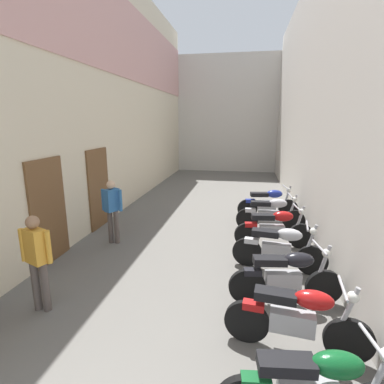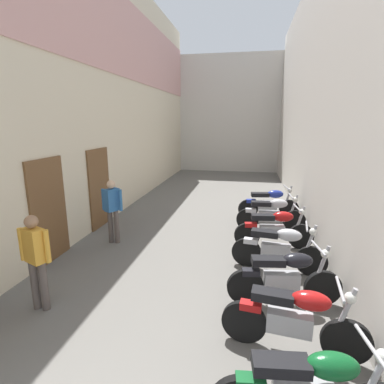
{
  "view_description": "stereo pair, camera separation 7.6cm",
  "coord_description": "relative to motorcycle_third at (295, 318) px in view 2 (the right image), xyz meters",
  "views": [
    {
      "loc": [
        1.18,
        0.24,
        2.94
      ],
      "look_at": [
        -0.08,
        7.21,
        1.25
      ],
      "focal_mm": 28.02,
      "sensor_mm": 36.0,
      "label": 1
    },
    {
      "loc": [
        1.26,
        0.26,
        2.94
      ],
      "look_at": [
        -0.08,
        7.21,
        1.25
      ],
      "focal_mm": 28.02,
      "sensor_mm": 36.0,
      "label": 2
    }
  ],
  "objects": [
    {
      "name": "motorcycle_fourth",
      "position": [
        -0.0,
        1.07,
        0.0
      ],
      "size": [
        1.84,
        0.58,
        1.04
      ],
      "color": "black",
      "rests_on": "ground"
    },
    {
      "name": "motorcycle_third",
      "position": [
        0.0,
        0.0,
        0.0
      ],
      "size": [
        1.85,
        0.58,
        1.04
      ],
      "color": "black",
      "rests_on": "ground"
    },
    {
      "name": "building_right",
      "position": [
        1.14,
        5.25,
        3.13
      ],
      "size": [
        0.45,
        18.03,
        7.26
      ],
      "color": "beige",
      "rests_on": "ground"
    },
    {
      "name": "motorcycle_seventh",
      "position": [
        0.0,
        4.5,
        0.0
      ],
      "size": [
        1.85,
        0.58,
        1.04
      ],
      "color": "black",
      "rests_on": "ground"
    },
    {
      "name": "motorcycle_eighth",
      "position": [
        -0.0,
        5.56,
        0.0
      ],
      "size": [
        1.84,
        0.58,
        1.04
      ],
      "color": "black",
      "rests_on": "ground"
    },
    {
      "name": "pedestrian_further_down",
      "position": [
        -3.85,
        2.94,
        0.42
      ],
      "size": [
        0.52,
        0.39,
        1.57
      ],
      "color": "#564C47",
      "rests_on": "ground"
    },
    {
      "name": "pedestrian_mid_alley",
      "position": [
        -3.82,
        0.21,
        0.42
      ],
      "size": [
        0.52,
        0.32,
        1.57
      ],
      "color": "#564C47",
      "rests_on": "ground"
    },
    {
      "name": "building_left",
      "position": [
        -4.96,
        5.2,
        3.37
      ],
      "size": [
        0.45,
        18.03,
        7.7
      ],
      "color": "beige",
      "rests_on": "ground"
    },
    {
      "name": "motorcycle_fifth",
      "position": [
        -0.0,
        2.22,
        0.0
      ],
      "size": [
        1.84,
        0.58,
        1.04
      ],
      "color": "black",
      "rests_on": "ground"
    },
    {
      "name": "ground_plane",
      "position": [
        -1.91,
        3.25,
        -0.5
      ],
      "size": [
        34.03,
        34.03,
        0.0
      ],
      "primitive_type": "plane",
      "color": "#66635E"
    },
    {
      "name": "motorcycle_sixth",
      "position": [
        -0.0,
        3.35,
        0.0
      ],
      "size": [
        1.85,
        0.58,
        1.04
      ],
      "color": "black",
      "rests_on": "ground"
    },
    {
      "name": "building_far_end",
      "position": [
        -1.91,
        15.26,
        2.79
      ],
      "size": [
        8.71,
        2.0,
        6.59
      ],
      "primitive_type": "cube",
      "color": "beige",
      "rests_on": "ground"
    }
  ]
}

